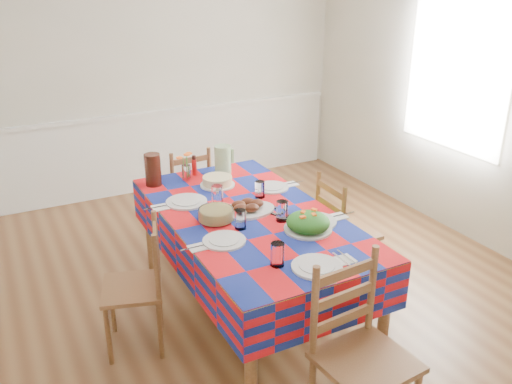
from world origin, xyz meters
The scene contains 23 objects.
room centered at (0.00, 0.00, 1.35)m, with size 4.58×5.08×2.78m.
wainscot centered at (0.00, 2.48, 0.49)m, with size 4.41×0.06×0.92m.
window_right centered at (2.23, 0.30, 1.50)m, with size 1.40×1.40×0.00m, color white.
dining_table centered at (-0.15, -0.21, 0.71)m, with size 1.11×2.06×0.80m.
setting_near_head centered at (-0.20, -1.00, 0.83)m, with size 0.48×0.32×0.14m.
setting_left_near centered at (-0.42, -0.47, 0.83)m, with size 0.50×0.30×0.13m.
setting_left_far centered at (-0.41, 0.12, 0.83)m, with size 0.55×0.33×0.15m.
setting_right_near centered at (0.12, -0.49, 0.83)m, with size 0.55×0.32×0.14m.
setting_right_far centered at (0.16, 0.09, 0.83)m, with size 0.50×0.29×0.13m.
meat_platter centered at (-0.15, -0.17, 0.83)m, with size 0.40×0.29×0.08m.
salad_platter centered at (0.08, -0.61, 0.85)m, with size 0.32×0.32×0.13m.
pasta_bowl centered at (-0.40, -0.20, 0.84)m, with size 0.24×0.24×0.09m.
cake centered at (-0.14, 0.38, 0.84)m, with size 0.27×0.27×0.08m.
serving_utensils centered at (0.04, -0.35, 0.80)m, with size 0.16×0.36×0.01m.
flower_vase centered at (-0.31, 0.62, 0.90)m, with size 0.15×0.12×0.24m.
hot_sauce centered at (-0.21, 0.69, 0.88)m, with size 0.04×0.04×0.17m, color red.
green_pitcher centered at (0.02, 0.62, 0.92)m, with size 0.14×0.14×0.24m, color #97C087.
tea_pitcher centered at (-0.58, 0.63, 0.93)m, with size 0.13×0.13×0.25m, color black.
name_card centered at (-0.18, -1.22, 0.81)m, with size 0.09×0.03×0.02m, color silver.
chair_near centered at (-0.15, -1.51, 0.51)m, with size 0.50×0.48×1.04m.
chair_far centered at (-0.15, 1.08, 0.46)m, with size 0.42×0.40×0.93m.
chair_left centered at (-0.98, -0.23, 0.45)m, with size 0.48×0.50×0.91m.
chair_right centered at (0.67, -0.21, 0.46)m, with size 0.41×0.43×0.94m.
Camera 1 is at (-1.68, -3.29, 2.39)m, focal length 38.00 mm.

